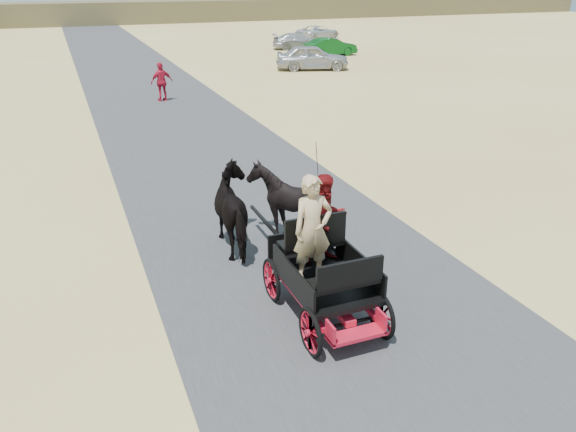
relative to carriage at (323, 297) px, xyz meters
name	(u,v)px	position (x,y,z in m)	size (l,w,h in m)	color
ground	(295,255)	(0.41, 2.24, -0.36)	(140.00, 140.00, 0.00)	tan
road	(295,254)	(0.41, 2.24, -0.35)	(6.00, 140.00, 0.01)	#38383A
ridge_far	(87,13)	(0.41, 64.24, 0.84)	(140.00, 6.00, 2.40)	brown
carriage	(323,297)	(0.00, 0.00, 0.00)	(1.30, 2.40, 0.72)	black
horse_left	(238,211)	(-0.55, 3.00, 0.49)	(0.91, 2.01, 1.70)	black
horse_right	(287,203)	(0.55, 3.00, 0.49)	(1.37, 1.54, 1.70)	black
driver_man	(313,230)	(-0.20, 0.05, 1.26)	(0.66, 0.43, 1.80)	tan
passenger_woman	(326,218)	(0.30, 0.60, 1.15)	(0.77, 0.60, 1.58)	#660C0F
pedestrian	(162,82)	(0.67, 18.59, 0.50)	(1.01, 0.42, 1.73)	#B4142F
car_a	(312,57)	(10.70, 24.35, 0.38)	(1.74, 4.32, 1.47)	#B2B2B7
car_b	(331,47)	(14.45, 29.58, 0.25)	(1.30, 3.73, 1.23)	#0C4C19
car_c	(299,41)	(13.88, 33.93, 0.23)	(1.65, 4.05, 1.18)	#B2B2B7
car_d	(318,33)	(17.98, 39.40, 0.24)	(1.99, 4.32, 1.20)	silver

